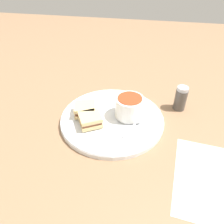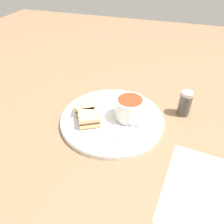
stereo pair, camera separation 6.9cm
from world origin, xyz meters
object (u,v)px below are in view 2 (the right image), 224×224
sandwich_half_near (86,108)px  sandwich_half_far (89,118)px  salt_shaker (185,104)px  soup_bowl (130,108)px  spoon (136,124)px

sandwich_half_near → sandwich_half_far: 0.05m
sandwich_half_near → sandwich_half_far: bearing=34.6°
salt_shaker → soup_bowl: bearing=-60.6°
spoon → salt_shaker: size_ratio=1.19×
soup_bowl → sandwich_half_far: (0.06, -0.11, -0.02)m
sandwich_half_near → soup_bowl: bearing=97.8°
sandwich_half_far → salt_shaker: 0.32m
spoon → sandwich_half_far: bearing=128.2°
soup_bowl → sandwich_half_far: size_ratio=1.05×
spoon → sandwich_half_near: size_ratio=1.34×
sandwich_half_far → soup_bowl: bearing=120.2°
soup_bowl → spoon: soup_bowl is taller
spoon → sandwich_half_near: (-0.01, -0.17, 0.01)m
spoon → sandwich_half_far: 0.14m
spoon → salt_shaker: (-0.12, 0.14, 0.02)m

